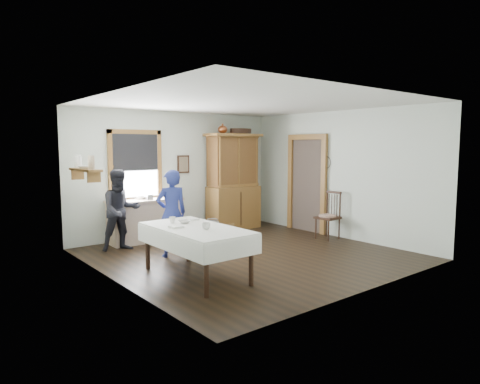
# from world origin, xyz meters

# --- Properties ---
(room) EXTENTS (5.01, 5.01, 2.70)m
(room) POSITION_xyz_m (0.00, 0.00, 1.35)
(room) COLOR black
(room) RESTS_ON ground
(window) EXTENTS (1.18, 0.07, 1.48)m
(window) POSITION_xyz_m (-1.00, 2.46, 1.63)
(window) COLOR white
(window) RESTS_ON room
(doorway) EXTENTS (0.09, 1.14, 2.22)m
(doorway) POSITION_xyz_m (2.46, 0.85, 1.16)
(doorway) COLOR #483C34
(doorway) RESTS_ON room
(wall_shelf) EXTENTS (0.24, 1.00, 0.44)m
(wall_shelf) POSITION_xyz_m (-2.37, 1.54, 1.57)
(wall_shelf) COLOR brown
(wall_shelf) RESTS_ON room
(framed_picture) EXTENTS (0.30, 0.04, 0.40)m
(framed_picture) POSITION_xyz_m (0.15, 2.46, 1.55)
(framed_picture) COLOR #331D11
(framed_picture) RESTS_ON room
(rug_beater) EXTENTS (0.01, 0.27, 0.27)m
(rug_beater) POSITION_xyz_m (2.45, 0.30, 1.72)
(rug_beater) COLOR black
(rug_beater) RESTS_ON room
(work_counter) EXTENTS (1.53, 0.60, 0.87)m
(work_counter) POSITION_xyz_m (-0.95, 2.17, 0.44)
(work_counter) COLOR tan
(work_counter) RESTS_ON room
(china_hutch) EXTENTS (1.34, 0.67, 2.24)m
(china_hutch) POSITION_xyz_m (1.32, 2.13, 1.12)
(china_hutch) COLOR brown
(china_hutch) RESTS_ON room
(dining_table) EXTENTS (1.00, 1.89, 0.76)m
(dining_table) POSITION_xyz_m (-1.47, -0.53, 0.38)
(dining_table) COLOR white
(dining_table) RESTS_ON room
(spindle_chair) EXTENTS (0.48, 0.48, 1.01)m
(spindle_chair) POSITION_xyz_m (2.14, -0.03, 0.51)
(spindle_chair) COLOR #331D11
(spindle_chair) RESTS_ON room
(pail) EXTENTS (0.29, 0.29, 0.31)m
(pail) POSITION_xyz_m (0.48, 1.82, 0.15)
(pail) COLOR gray
(pail) RESTS_ON room
(wicker_basket) EXTENTS (0.33, 0.25, 0.18)m
(wicker_basket) POSITION_xyz_m (0.96, 1.95, 0.09)
(wicker_basket) COLOR olive
(wicker_basket) RESTS_ON room
(woman_blue) EXTENTS (0.57, 0.43, 1.43)m
(woman_blue) POSITION_xyz_m (-1.14, 0.76, 0.71)
(woman_blue) COLOR navy
(woman_blue) RESTS_ON room
(figure_dark) EXTENTS (0.74, 0.60, 1.41)m
(figure_dark) POSITION_xyz_m (-1.66, 1.74, 0.71)
(figure_dark) COLOR black
(figure_dark) RESTS_ON room
(table_cup_a) EXTENTS (0.15, 0.15, 0.10)m
(table_cup_a) POSITION_xyz_m (-1.44, -0.77, 0.80)
(table_cup_a) COLOR silver
(table_cup_a) RESTS_ON dining_table
(table_cup_b) EXTENTS (0.10, 0.10, 0.10)m
(table_cup_b) POSITION_xyz_m (-1.56, -0.00, 0.80)
(table_cup_b) COLOR silver
(table_cup_b) RESTS_ON dining_table
(table_bowl) EXTENTS (0.23, 0.23, 0.05)m
(table_bowl) POSITION_xyz_m (-1.42, -0.13, 0.78)
(table_bowl) COLOR silver
(table_bowl) RESTS_ON dining_table
(counter_book) EXTENTS (0.25, 0.27, 0.02)m
(counter_book) POSITION_xyz_m (-1.09, 2.24, 0.88)
(counter_book) COLOR #73624D
(counter_book) RESTS_ON work_counter
(counter_bowl) EXTENTS (0.23, 0.23, 0.06)m
(counter_bowl) POSITION_xyz_m (-0.98, 2.23, 0.90)
(counter_bowl) COLOR silver
(counter_bowl) RESTS_ON work_counter
(shelf_bowl) EXTENTS (0.22, 0.22, 0.05)m
(shelf_bowl) POSITION_xyz_m (-2.37, 1.55, 1.60)
(shelf_bowl) COLOR silver
(shelf_bowl) RESTS_ON wall_shelf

